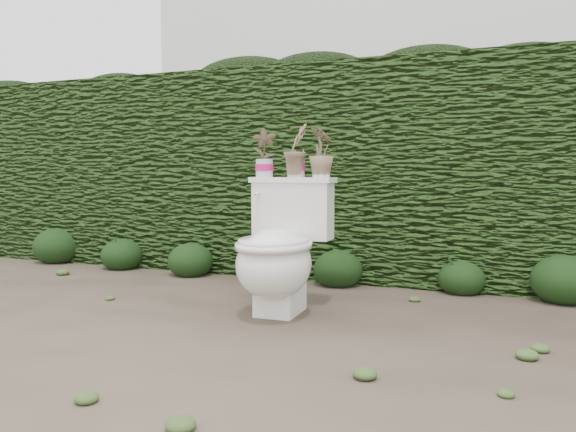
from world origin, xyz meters
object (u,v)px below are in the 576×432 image
at_px(potted_plant_left, 264,154).
at_px(potted_plant_right, 321,154).
at_px(toilet, 279,252).
at_px(potted_plant_center, 296,151).

relative_size(potted_plant_left, potted_plant_right, 1.01).
bearing_deg(potted_plant_left, potted_plant_right, 159.10).
xyz_separation_m(toilet, potted_plant_center, (0.01, 0.24, 0.57)).
xyz_separation_m(potted_plant_center, potted_plant_right, (0.16, 0.01, -0.02)).
bearing_deg(potted_plant_right, potted_plant_left, 43.36).
bearing_deg(toilet, potted_plant_center, 85.47).
bearing_deg(potted_plant_center, potted_plant_left, 91.88).
bearing_deg(potted_plant_right, potted_plant_center, 43.36).
height_order(potted_plant_left, potted_plant_center, potted_plant_center).
distance_m(toilet, potted_plant_center, 0.62).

